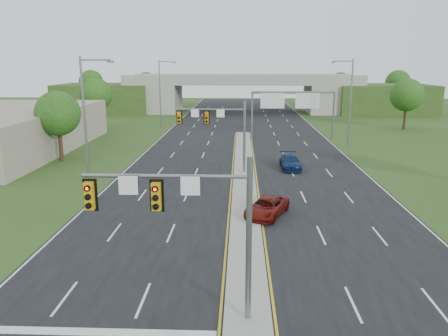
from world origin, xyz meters
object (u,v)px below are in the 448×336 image
Objects in this scene: signal_mast_far at (221,125)px; signal_mast_near at (191,213)px; car_far_a at (267,207)px; sign_gantry at (292,102)px; overpass at (243,96)px; car_far_b at (290,162)px.

signal_mast_near is at bearing -90.00° from signal_mast_far.
signal_mast_near is 1.00× the size of signal_mast_far.
car_far_a is (3.76, 12.99, -4.07)m from signal_mast_near.
sign_gantry is 35.75m from overpass.
signal_mast_far is at bearing 130.71° from car_far_a.
sign_gantry is (8.95, 44.99, 0.51)m from signal_mast_near.
car_far_a is at bearing 73.84° from signal_mast_near.
signal_mast_far is 0.60× the size of sign_gantry.
signal_mast_far is at bearing 90.00° from signal_mast_near.
car_far_a is 0.96× the size of car_far_b.
overpass is at bearing 114.59° from car_far_a.
sign_gantry is 32.74m from car_far_a.
car_far_b reaches higher than car_far_a.
signal_mast_far is 21.91m from sign_gantry.
car_far_a is 14.69m from car_far_b.
signal_mast_far is 1.48× the size of car_far_b.
signal_mast_near is 1.48× the size of car_far_b.
overpass is at bearing 87.65° from signal_mast_far.
signal_mast_near is 28.48m from car_far_b.
car_far_b is (3.20, 14.33, 0.05)m from car_far_a.
car_far_a is at bearing -72.60° from signal_mast_far.
car_far_b is (6.97, 2.32, -4.02)m from signal_mast_far.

